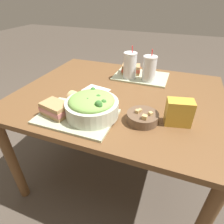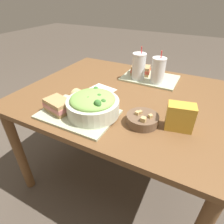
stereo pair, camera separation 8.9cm
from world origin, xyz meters
name	(u,v)px [view 2 (the right image)]	position (x,y,z in m)	size (l,w,h in m)	color
ground_plane	(121,170)	(0.00, 0.00, 0.00)	(12.00, 12.00, 0.00)	#4C4238
dining_table	(124,106)	(0.00, 0.00, 0.62)	(1.23, 1.00, 0.71)	brown
tray_near	(78,114)	(-0.11, -0.33, 0.72)	(0.38, 0.26, 0.01)	#B2BC99
tray_far	(150,78)	(0.07, 0.29, 0.72)	(0.38, 0.26, 0.01)	#B2BC99
salad_bowl	(93,104)	(-0.04, -0.29, 0.78)	(0.26, 0.26, 0.12)	beige
soup_bowl	(142,119)	(0.20, -0.24, 0.74)	(0.15, 0.15, 0.06)	brown
sandwich_near	(58,105)	(-0.21, -0.35, 0.75)	(0.16, 0.12, 0.06)	tan
baguette_near	(83,98)	(-0.14, -0.24, 0.76)	(0.14, 0.10, 0.07)	tan
sandwich_far	(141,70)	(-0.01, 0.31, 0.75)	(0.15, 0.12, 0.06)	tan
drink_cup_dark	(139,67)	(0.00, 0.23, 0.81)	(0.09, 0.09, 0.22)	silver
drink_cup_red	(158,71)	(0.13, 0.23, 0.80)	(0.09, 0.09, 0.21)	silver
chip_bag	(180,117)	(0.36, -0.20, 0.77)	(0.13, 0.09, 0.12)	gold
napkin_folded	(102,89)	(-0.15, -0.02, 0.71)	(0.17, 0.14, 0.00)	silver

